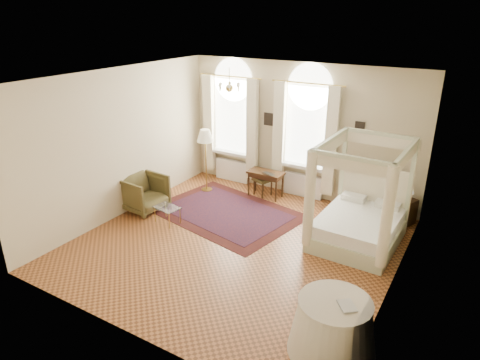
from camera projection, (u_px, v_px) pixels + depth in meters
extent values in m
plane|color=#9E5A2D|center=(237.00, 244.00, 8.66)|extent=(6.00, 6.00, 0.00)
plane|color=beige|center=(300.00, 131.00, 10.44)|extent=(6.00, 0.00, 6.00)
plane|color=beige|center=(119.00, 234.00, 5.66)|extent=(6.00, 0.00, 6.00)
plane|color=beige|center=(121.00, 144.00, 9.48)|extent=(0.00, 6.00, 6.00)
plane|color=beige|center=(402.00, 201.00, 6.62)|extent=(0.00, 6.00, 6.00)
plane|color=white|center=(236.00, 78.00, 7.44)|extent=(6.00, 6.00, 0.00)
cube|color=white|center=(233.00, 116.00, 11.27)|extent=(1.10, 0.04, 1.90)
cylinder|color=white|center=(233.00, 80.00, 10.92)|extent=(1.10, 0.04, 1.10)
cube|color=white|center=(232.00, 153.00, 11.56)|extent=(1.32, 0.24, 0.08)
cube|color=beige|center=(209.00, 124.00, 11.54)|extent=(0.28, 0.14, 2.60)
cube|color=beige|center=(252.00, 130.00, 10.91)|extent=(0.28, 0.14, 2.60)
cube|color=white|center=(232.00, 170.00, 11.77)|extent=(1.00, 0.12, 0.58)
cube|color=white|center=(308.00, 127.00, 10.27)|extent=(1.10, 0.04, 1.90)
cylinder|color=white|center=(310.00, 87.00, 9.92)|extent=(1.10, 0.04, 1.10)
cube|color=white|center=(304.00, 166.00, 10.56)|extent=(1.32, 0.24, 0.08)
cube|color=beige|center=(279.00, 134.00, 10.54)|extent=(0.28, 0.14, 2.60)
cube|color=beige|center=(331.00, 142.00, 9.91)|extent=(0.28, 0.14, 2.60)
cube|color=white|center=(303.00, 185.00, 10.77)|extent=(1.00, 0.12, 0.58)
cylinder|color=#AC8B39|center=(229.00, 77.00, 8.90)|extent=(0.02, 0.02, 0.40)
sphere|color=#AC8B39|center=(229.00, 88.00, 8.98)|extent=(0.16, 0.16, 0.16)
sphere|color=beige|center=(238.00, 86.00, 8.85)|extent=(0.07, 0.07, 0.07)
sphere|color=beige|center=(238.00, 84.00, 9.05)|extent=(0.07, 0.07, 0.07)
sphere|color=beige|center=(230.00, 83.00, 9.16)|extent=(0.07, 0.07, 0.07)
sphere|color=beige|center=(220.00, 84.00, 9.06)|extent=(0.07, 0.07, 0.07)
sphere|color=beige|center=(220.00, 86.00, 8.85)|extent=(0.07, 0.07, 0.07)
sphere|color=beige|center=(229.00, 86.00, 8.75)|extent=(0.07, 0.07, 0.07)
cube|color=black|center=(269.00, 119.00, 10.75)|extent=(0.26, 0.03, 0.32)
cube|color=black|center=(360.00, 127.00, 9.62)|extent=(0.22, 0.03, 0.26)
cube|color=beige|center=(357.00, 235.00, 8.67)|extent=(1.59, 1.94, 0.32)
cube|color=white|center=(358.00, 222.00, 8.56)|extent=(1.49, 1.84, 0.25)
cube|color=beige|center=(374.00, 191.00, 9.14)|extent=(1.53, 0.12, 1.08)
cube|color=beige|center=(342.00, 175.00, 9.40)|extent=(0.08, 0.08, 2.07)
cube|color=beige|center=(410.00, 188.00, 8.69)|extent=(0.08, 0.08, 2.07)
cube|color=beige|center=(309.00, 204.00, 8.00)|extent=(0.08, 0.08, 2.07)
cube|color=beige|center=(386.00, 223.00, 7.29)|extent=(0.08, 0.08, 2.07)
cube|color=beige|center=(381.00, 134.00, 8.66)|extent=(1.53, 0.12, 0.07)
cube|color=beige|center=(352.00, 158.00, 7.26)|extent=(1.53, 0.12, 0.07)
cube|color=beige|center=(331.00, 139.00, 8.31)|extent=(0.13, 1.89, 0.07)
cube|color=beige|center=(407.00, 151.00, 7.60)|extent=(0.13, 1.89, 0.07)
cube|color=beige|center=(380.00, 140.00, 8.70)|extent=(1.59, 0.08, 0.25)
cube|color=beige|center=(351.00, 165.00, 7.31)|extent=(1.59, 0.08, 0.25)
cube|color=beige|center=(331.00, 145.00, 8.36)|extent=(0.09, 1.95, 0.25)
cube|color=beige|center=(406.00, 158.00, 7.65)|extent=(0.09, 1.95, 0.25)
cylinder|color=beige|center=(309.00, 199.00, 7.96)|extent=(0.20, 0.20, 1.89)
cylinder|color=beige|center=(387.00, 218.00, 7.25)|extent=(0.20, 0.20, 1.89)
cube|color=#35210E|center=(405.00, 211.00, 9.42)|extent=(0.52, 0.50, 0.58)
cylinder|color=#AC8B39|center=(407.00, 196.00, 9.21)|extent=(0.11, 0.11, 0.19)
cone|color=beige|center=(408.00, 188.00, 9.14)|extent=(0.27, 0.27, 0.21)
cube|color=#35210E|center=(266.00, 173.00, 10.64)|extent=(0.89, 0.47, 0.05)
cube|color=#35210E|center=(266.00, 176.00, 10.67)|extent=(0.80, 0.38, 0.09)
cylinder|color=#35210E|center=(256.00, 180.00, 11.09)|extent=(0.04, 0.04, 0.62)
cylinder|color=#35210E|center=(282.00, 186.00, 10.71)|extent=(0.04, 0.04, 0.62)
cylinder|color=#35210E|center=(249.00, 184.00, 10.81)|extent=(0.04, 0.04, 0.62)
cylinder|color=#35210E|center=(276.00, 190.00, 10.44)|extent=(0.04, 0.04, 0.62)
imported|color=black|center=(271.00, 173.00, 10.48)|extent=(0.42, 0.34, 0.03)
cube|color=#4A441F|center=(263.00, 179.00, 10.80)|extent=(0.53, 0.53, 0.08)
cylinder|color=#35210E|center=(254.00, 187.00, 10.91)|extent=(0.04, 0.04, 0.39)
cylinder|color=#35210E|center=(262.00, 191.00, 10.68)|extent=(0.04, 0.04, 0.39)
cylinder|color=#35210E|center=(263.00, 184.00, 11.09)|extent=(0.04, 0.04, 0.39)
cylinder|color=#35210E|center=(271.00, 188.00, 10.87)|extent=(0.04, 0.04, 0.39)
imported|color=#493F1F|center=(144.00, 193.00, 10.00)|extent=(0.99, 0.97, 0.84)
cube|color=white|center=(167.00, 208.00, 9.39)|extent=(0.61, 0.47, 0.02)
cylinder|color=#AC8B39|center=(155.00, 214.00, 9.49)|extent=(0.02, 0.02, 0.37)
cylinder|color=#AC8B39|center=(169.00, 221.00, 9.20)|extent=(0.02, 0.02, 0.37)
cylinder|color=#AC8B39|center=(166.00, 210.00, 9.71)|extent=(0.02, 0.02, 0.37)
cylinder|color=#AC8B39|center=(180.00, 216.00, 9.43)|extent=(0.02, 0.02, 0.37)
cylinder|color=#AC8B39|center=(207.00, 189.00, 11.24)|extent=(0.29, 0.29, 0.03)
cylinder|color=#AC8B39|center=(206.00, 164.00, 10.98)|extent=(0.04, 0.04, 1.43)
cone|color=beige|center=(205.00, 136.00, 10.69)|extent=(0.42, 0.42, 0.31)
cube|color=#40120F|center=(226.00, 213.00, 9.98)|extent=(3.63, 2.91, 0.01)
cube|color=black|center=(226.00, 212.00, 9.98)|extent=(3.04, 2.32, 0.01)
cone|color=beige|center=(333.00, 328.00, 5.81)|extent=(1.22, 1.22, 0.79)
cylinder|color=beige|center=(336.00, 303.00, 5.65)|extent=(1.00, 1.00, 0.04)
imported|color=black|center=(340.00, 307.00, 5.52)|extent=(0.32, 0.33, 0.03)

